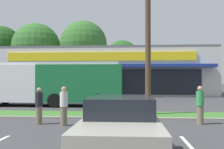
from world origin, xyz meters
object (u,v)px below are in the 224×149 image
Objects in this scene: city_bus at (48,82)px; pedestrian_mid at (200,105)px; car_1 at (121,128)px; pedestrian_near_bench at (39,106)px; utility_pole at (145,16)px; pedestrian_far at (64,106)px; car_0 at (89,92)px.

city_bus reaches higher than pedestrian_mid.
car_1 is 6.18m from pedestrian_near_bench.
pedestrian_near_bench is at bearing -142.09° from car_1.
utility_pole is 5.99× the size of pedestrian_mid.
pedestrian_near_bench is 7.15m from pedestrian_mid.
pedestrian_near_bench is 1.21m from pedestrian_far.
car_1 is at bearing 114.56° from city_bus.
car_0 is (-4.64, 10.15, -4.65)m from utility_pole.
pedestrian_mid is at bearing 31.96° from pedestrian_far.
city_bus reaches higher than pedestrian_near_bench.
pedestrian_mid is 1.01× the size of pedestrian_far.
pedestrian_far is at bearing -150.52° from car_1.
utility_pole is 5.63m from pedestrian_mid.
pedestrian_mid is (6.90, -12.50, 0.06)m from car_0.
utility_pole is at bearing 64.77° from pedestrian_far.
car_0 is 2.83× the size of pedestrian_far.
utility_pole reaches higher than pedestrian_near_bench.
pedestrian_far is (-2.61, 4.62, 0.05)m from car_1.
car_0 is 14.28m from pedestrian_mid.
city_bus is 2.61× the size of car_1.
pedestrian_near_bench reaches higher than car_1.
pedestrian_mid is at bearing 147.86° from car_1.
car_1 is at bearing -78.70° from car_0.
pedestrian_near_bench is at bearing -91.05° from car_0.
car_0 is 12.95m from pedestrian_near_bench.
pedestrian_near_bench is 0.97× the size of pedestrian_far.
city_bus reaches higher than car_0.
car_0 is at bearing 49.40° from pedestrian_near_bench.
utility_pole reaches higher than city_bus.
city_bus is 14.10m from car_1.
city_bus is 6.88× the size of pedestrian_near_bench.
pedestrian_mid reaches higher than pedestrian_far.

